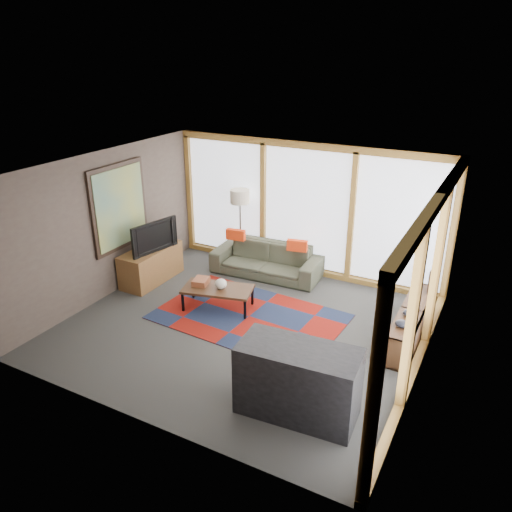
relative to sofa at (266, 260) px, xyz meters
The scene contains 17 objects.
ground 2.06m from the sofa, 73.20° to the right, with size 5.50×5.50×0.00m, color #282826.
room_envelope 2.15m from the sofa, 52.05° to the right, with size 5.52×5.02×2.62m.
rug 1.74m from the sofa, 72.92° to the right, with size 3.03×1.95×0.01m, color maroon.
sofa is the anchor object (origin of this frame).
pillow_left 0.80m from the sofa, behind, with size 0.38×0.12×0.21m, color red.
pillow_right 0.76m from the sofa, ahead, with size 0.38×0.12×0.21m, color red.
floor_lamp 0.93m from the sofa, 159.16° to the left, with size 0.40×0.40×1.57m, color black, non-canonical shape.
coffee_table 1.63m from the sofa, 94.09° to the right, with size 1.18×0.59×0.39m, color #342113, non-canonical shape.
book_stack 1.70m from the sofa, 105.43° to the right, with size 0.24×0.30×0.10m, color brown.
vase 1.63m from the sofa, 91.90° to the right, with size 0.21×0.21×0.18m, color beige.
bookshelf 3.18m from the sofa, 18.49° to the right, with size 0.36×1.99×0.50m, color #342113, non-canonical shape.
bowl_a 3.39m from the sofa, 28.29° to the right, with size 0.19×0.19×0.09m, color black.
bowl_b 3.25m from the sofa, 22.41° to the right, with size 0.17×0.17×0.09m, color black.
shelf_picture 3.17m from the sofa, ahead, with size 0.04×0.30×0.40m, color black.
tv_console 2.23m from the sofa, 145.39° to the right, with size 0.55×1.31×0.66m, color brown.
television 2.27m from the sofa, 143.40° to the right, with size 1.02×0.13×0.59m, color black.
bar_counter 4.04m from the sofa, 57.73° to the right, with size 1.46×0.68×0.92m, color black.
Camera 1 is at (3.44, -6.09, 4.24)m, focal length 35.00 mm.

